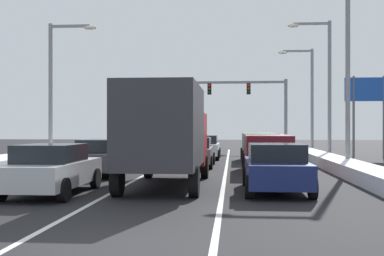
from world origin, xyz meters
name	(u,v)px	position (x,y,z in m)	size (l,w,h in m)	color
ground_plane	(187,172)	(0.00, 14.14, 0.00)	(120.00, 120.00, 0.00)	black
lane_stripe_between_right_lane_and_center_lane	(226,166)	(1.70, 17.68, 0.00)	(0.14, 38.90, 0.01)	silver
lane_stripe_between_center_lane_and_left_lane	(161,166)	(-1.70, 17.68, 0.00)	(0.14, 38.90, 0.01)	silver
snow_bank_right_shoulder	(331,162)	(7.00, 17.68, 0.27)	(1.39, 38.90, 0.54)	white
snow_bank_left_shoulder	(62,158)	(-7.00, 17.68, 0.42)	(2.03, 38.90, 0.84)	white
sedan_navy_right_lane_nearest	(276,168)	(3.36, 7.69, 0.76)	(2.00, 4.50, 1.51)	navy
suv_maroon_right_lane_second	(267,149)	(3.56, 14.76, 1.02)	(2.16, 4.90, 1.67)	maroon
suv_green_right_lane_third	(259,144)	(3.59, 21.74, 1.02)	(2.16, 4.90, 1.67)	#1E5633
box_truck_center_lane_nearest	(167,131)	(-0.21, 8.71, 1.90)	(2.53, 7.20, 3.36)	maroon
sedan_gray_center_lane_second	(194,152)	(0.06, 17.39, 0.76)	(2.00, 4.50, 1.51)	slate
sedan_white_center_lane_third	(204,147)	(0.21, 23.80, 0.76)	(2.00, 4.50, 1.51)	silver
sedan_silver_left_lane_nearest	(52,169)	(-3.41, 6.60, 0.76)	(2.00, 4.50, 1.51)	#B7BABF
sedan_charcoal_left_lane_second	(103,157)	(-3.46, 12.64, 0.76)	(2.00, 4.50, 1.51)	#38383D
sedan_tan_left_lane_third	(137,150)	(-3.18, 18.78, 0.76)	(2.00, 4.50, 1.51)	#937F60
traffic_light_gantry	(241,96)	(2.77, 35.35, 4.74)	(10.94, 0.47, 6.20)	slate
street_lamp_right_near	(341,58)	(7.08, 15.91, 5.29)	(2.66, 0.36, 8.94)	gray
street_lamp_right_mid	(324,77)	(7.58, 22.99, 5.09)	(2.66, 0.36, 8.54)	gray
street_lamp_right_far	(307,91)	(7.63, 30.06, 4.77)	(2.66, 0.36, 7.95)	gray
street_lamp_left_mid	(57,80)	(-7.46, 18.27, 4.62)	(2.66, 0.36, 7.65)	gray
roadside_sign_right	(369,98)	(11.20, 26.47, 4.02)	(3.20, 0.16, 5.50)	#59595B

